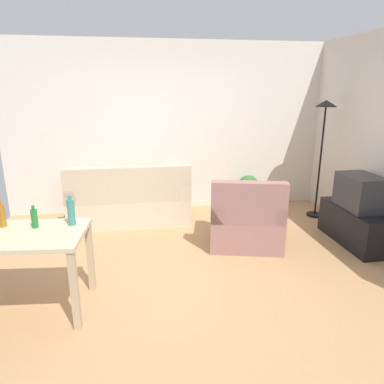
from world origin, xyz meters
name	(u,v)px	position (x,y,z in m)	size (l,w,h in m)	color
ground_plane	(190,268)	(0.00, 0.00, -0.01)	(5.20, 4.40, 0.02)	tan
wall_rear	(169,128)	(0.00, 2.20, 1.35)	(5.20, 0.10, 2.70)	silver
couch	(130,202)	(-0.68, 1.59, 0.31)	(1.78, 0.84, 0.92)	beige
tv_stand	(355,226)	(2.25, 0.31, 0.24)	(0.44, 1.10, 0.48)	black
tv	(360,192)	(2.25, 0.31, 0.70)	(0.41, 0.60, 0.44)	#2D2D33
torchiere_lamp	(324,127)	(2.25, 1.36, 1.41)	(0.32, 0.32, 1.81)	black
desk	(16,245)	(-1.65, -0.54, 0.65)	(1.26, 0.81, 0.76)	#C6B28E
potted_plant	(248,189)	(1.29, 1.90, 0.33)	(0.36, 0.36, 0.57)	brown
armchair	(246,221)	(0.81, 0.50, 0.32)	(1.08, 1.03, 0.92)	#996B66
bottle_amber	(2,216)	(-1.79, -0.35, 0.87)	(0.06, 0.06, 0.24)	#9E6019
bottle_green	(34,218)	(-1.50, -0.43, 0.85)	(0.06, 0.06, 0.21)	#1E722D
bottle_tall	(71,212)	(-1.17, -0.41, 0.89)	(0.07, 0.07, 0.29)	teal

